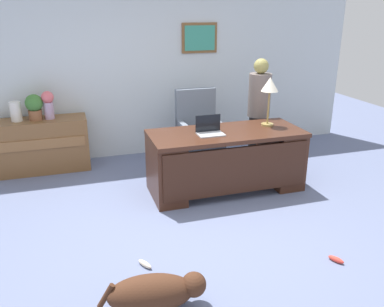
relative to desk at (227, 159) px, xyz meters
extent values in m
plane|color=slate|center=(-0.68, -0.81, -0.43)|extent=(12.00, 12.00, 0.00)
cube|color=silver|center=(-0.68, 1.79, 0.92)|extent=(7.00, 0.12, 2.70)
cube|color=brown|center=(0.20, 1.71, 1.37)|extent=(0.57, 0.03, 0.46)
cube|color=teal|center=(0.20, 1.69, 1.37)|extent=(0.49, 0.01, 0.38)
cube|color=#422316|center=(0.00, 0.03, 0.33)|extent=(1.94, 0.81, 0.05)
cube|color=#422316|center=(-0.79, 0.03, -0.06)|extent=(0.36, 0.75, 0.74)
cube|color=#422316|center=(0.79, 0.03, -0.06)|extent=(0.36, 0.75, 0.74)
cube|color=#381E13|center=(0.00, -0.34, -0.03)|extent=(1.84, 0.04, 0.59)
cube|color=brown|center=(-2.28, 1.44, -0.05)|extent=(1.31, 0.48, 0.76)
cube|color=brown|center=(-2.28, 1.19, 0.04)|extent=(1.21, 0.02, 0.14)
cube|color=slate|center=(-0.05, 0.91, -0.06)|extent=(0.60, 0.58, 0.18)
cylinder|color=black|center=(-0.05, 0.91, -0.29)|extent=(0.10, 0.10, 0.28)
cylinder|color=black|center=(-0.05, 0.91, -0.41)|extent=(0.52, 0.52, 0.05)
cube|color=slate|center=(-0.05, 1.15, 0.36)|extent=(0.60, 0.12, 0.67)
cube|color=slate|center=(-0.31, 0.91, 0.14)|extent=(0.08, 0.50, 0.22)
cube|color=slate|center=(0.21, 0.91, 0.14)|extent=(0.08, 0.50, 0.22)
cylinder|color=#262323|center=(0.77, 0.71, -0.05)|extent=(0.26, 0.26, 0.76)
cylinder|color=slate|center=(0.77, 0.71, 0.63)|extent=(0.32, 0.32, 0.61)
sphere|color=#A19751|center=(0.77, 0.71, 1.04)|extent=(0.21, 0.21, 0.21)
ellipsoid|color=#472819|center=(-1.39, -1.89, -0.28)|extent=(0.72, 0.39, 0.30)
sphere|color=#472819|center=(-1.05, -1.94, -0.24)|extent=(0.20, 0.20, 0.20)
cylinder|color=#472819|center=(-1.73, -1.84, -0.26)|extent=(0.15, 0.06, 0.21)
cube|color=#B2B5BA|center=(-0.24, -0.04, 0.36)|extent=(0.32, 0.22, 0.01)
cube|color=black|center=(-0.24, 0.06, 0.48)|extent=(0.32, 0.01, 0.21)
cylinder|color=#9E8447|center=(0.62, 0.13, 0.37)|extent=(0.16, 0.16, 0.02)
cylinder|color=#9E8447|center=(0.62, 0.13, 0.59)|extent=(0.02, 0.02, 0.43)
cone|color=silver|center=(0.62, 0.13, 0.90)|extent=(0.22, 0.22, 0.18)
cylinder|color=#B293B1|center=(-2.12, 1.44, 0.45)|extent=(0.14, 0.14, 0.24)
sphere|color=#E3666D|center=(-2.12, 1.44, 0.64)|extent=(0.17, 0.17, 0.17)
cylinder|color=silver|center=(-2.56, 1.44, 0.47)|extent=(0.15, 0.15, 0.27)
cylinder|color=brown|center=(-2.31, 1.44, 0.40)|extent=(0.18, 0.18, 0.14)
sphere|color=#3D7433|center=(-2.31, 1.44, 0.57)|extent=(0.24, 0.24, 0.24)
ellipsoid|color=#E53F33|center=(0.39, -1.79, -0.41)|extent=(0.12, 0.16, 0.05)
ellipsoid|color=beige|center=(-1.33, -1.32, -0.41)|extent=(0.13, 0.18, 0.05)
camera|label=1|loc=(-1.86, -4.45, 1.82)|focal=37.71mm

